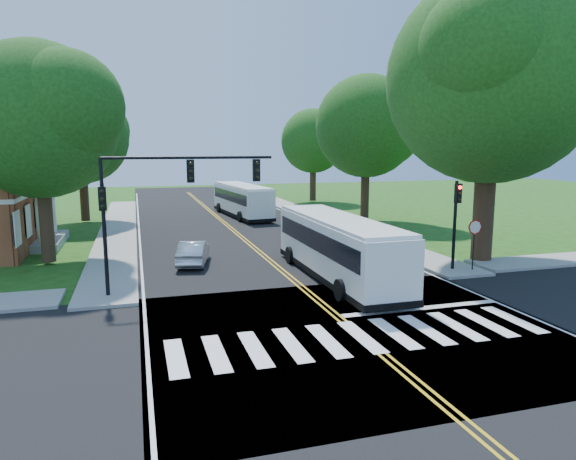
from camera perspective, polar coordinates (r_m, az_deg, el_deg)
name	(u,v)px	position (r m, az deg, el deg)	size (l,w,h in m)	color
ground	(355,332)	(17.85, 7.47, -11.14)	(140.00, 140.00, 0.00)	#204210
road	(245,240)	(34.52, -4.76, -1.15)	(14.00, 96.00, 0.01)	black
cross_road	(355,332)	(17.84, 7.47, -11.13)	(60.00, 12.00, 0.01)	black
center_line	(234,231)	(38.38, -5.99, -0.11)	(0.36, 70.00, 0.01)	gold
edge_line_w	(139,235)	(37.75, -16.18, -0.58)	(0.12, 70.00, 0.01)	silver
edge_line_e	(320,227)	(40.17, 3.59, 0.34)	(0.12, 70.00, 0.01)	silver
crosswalk	(361,336)	(17.41, 8.15, -11.63)	(12.60, 3.00, 0.01)	silver
stop_bar	(421,308)	(20.74, 14.60, -8.40)	(6.60, 0.40, 0.01)	silver
sidewalk_nw	(118,229)	(40.73, -18.34, 0.09)	(2.60, 40.00, 0.15)	gray
sidewalk_ne	(325,220)	(43.46, 4.08, 1.08)	(2.60, 40.00, 0.15)	gray
tree_ne_big	(492,80)	(29.55, 21.68, 15.25)	(10.80, 10.80, 14.91)	#362715
tree_west_near	(39,120)	(29.64, -25.97, 10.89)	(8.00, 8.00, 11.40)	#362715
tree_west_far	(81,137)	(45.44, -22.06, 9.55)	(7.60, 7.60, 10.67)	#362715
tree_east_mid	(366,127)	(43.39, 8.71, 11.30)	(8.40, 8.40, 11.93)	#362715
tree_east_far	(313,141)	(58.57, 2.82, 9.84)	(7.20, 7.20, 10.34)	#362715
signal_nw	(162,191)	(21.78, -13.77, 4.19)	(7.15, 0.46, 5.66)	black
signal_ne	(456,213)	(26.63, 18.16, 1.80)	(0.30, 0.46, 4.40)	black
stop_sign	(475,232)	(26.85, 20.03, -0.26)	(0.76, 0.08, 2.53)	black
bus_lead	(338,246)	(24.29, 5.54, -1.83)	(2.77, 11.32, 2.93)	white
bus_follow	(242,200)	(46.42, -5.15, 3.38)	(3.48, 11.19, 2.84)	white
hatchback	(193,253)	(27.69, -10.47, -2.49)	(1.35, 3.88, 1.28)	silver
suv	(358,243)	(29.86, 7.81, -1.46)	(2.30, 4.99, 1.39)	#A2A5A9
dark_sedan	(336,237)	(32.15, 5.36, -0.83)	(1.68, 4.12, 1.20)	black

